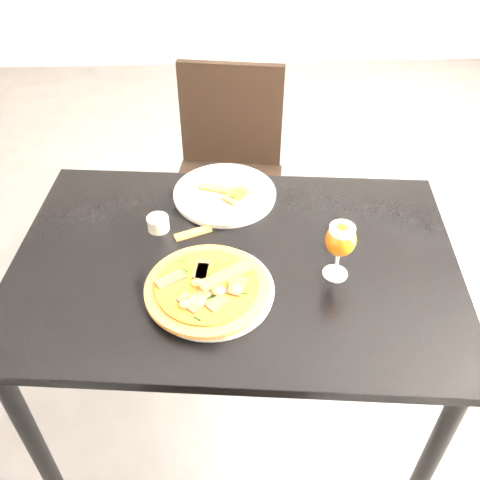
{
  "coord_description": "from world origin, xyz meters",
  "views": [
    {
      "loc": [
        -0.09,
        -1.06,
        1.75
      ],
      "look_at": [
        -0.05,
        -0.03,
        0.83
      ],
      "focal_mm": 40.0,
      "sensor_mm": 36.0,
      "label": 1
    }
  ],
  "objects_px": {
    "dining_table": "(235,282)",
    "chair_far": "(228,175)",
    "pizza": "(208,287)",
    "beer_glass": "(341,240)"
  },
  "relations": [
    {
      "from": "pizza",
      "to": "beer_glass",
      "type": "xyz_separation_m",
      "value": [
        0.33,
        0.06,
        0.09
      ]
    },
    {
      "from": "chair_far",
      "to": "beer_glass",
      "type": "distance_m",
      "value": 0.92
    },
    {
      "from": "chair_far",
      "to": "beer_glass",
      "type": "xyz_separation_m",
      "value": [
        0.26,
        -0.81,
        0.36
      ]
    },
    {
      "from": "dining_table",
      "to": "beer_glass",
      "type": "distance_m",
      "value": 0.34
    },
    {
      "from": "chair_far",
      "to": "pizza",
      "type": "bearing_deg",
      "value": -85.56
    },
    {
      "from": "dining_table",
      "to": "chair_far",
      "type": "distance_m",
      "value": 0.76
    },
    {
      "from": "dining_table",
      "to": "beer_glass",
      "type": "bearing_deg",
      "value": -9.29
    },
    {
      "from": "dining_table",
      "to": "pizza",
      "type": "bearing_deg",
      "value": -114.44
    },
    {
      "from": "dining_table",
      "to": "pizza",
      "type": "xyz_separation_m",
      "value": [
        -0.07,
        -0.13,
        0.12
      ]
    },
    {
      "from": "pizza",
      "to": "beer_glass",
      "type": "distance_m",
      "value": 0.35
    }
  ]
}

